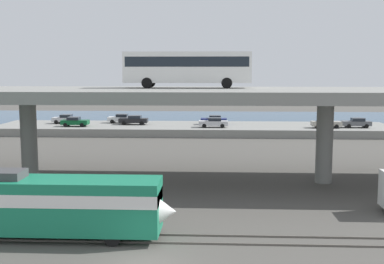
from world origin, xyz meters
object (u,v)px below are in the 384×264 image
Objects in this scene: parked_car_0 at (75,122)px; parked_car_2 at (134,120)px; parked_car_5 at (357,123)px; train_locomotive at (56,203)px; parked_car_6 at (65,119)px; parked_car_7 at (326,123)px; parked_car_1 at (121,118)px; parked_car_4 at (214,122)px; parked_car_3 at (214,120)px; transit_bus_on_overpass at (187,66)px.

parked_car_2 is (8.86, 3.15, 0.00)m from parked_car_0.
parked_car_0 and parked_car_5 have the same top height.
train_locomotive reaches higher than parked_car_2.
parked_car_5 is 1.06× the size of parked_car_6.
parked_car_0 is 0.95× the size of parked_car_7.
parked_car_4 is (15.61, -5.61, 0.00)m from parked_car_1.
parked_car_3 is at bearing 179.45° from parked_car_6.
train_locomotive is at bearing 106.43° from parked_car_6.
parked_car_0 is (-12.65, 48.20, -0.18)m from train_locomotive.
train_locomotive is at bearing 96.73° from parked_car_1.
parked_car_5 is at bearing 0.84° from parked_car_0.
parked_car_3 is at bearing -90.49° from parked_car_4.
parked_car_3 is (13.11, 0.76, -0.00)m from parked_car_2.
parked_car_1 is at bearing 170.50° from parked_car_7.
parked_car_6 is at bearing 106.43° from train_locomotive.
parked_car_2 is 35.30m from parked_car_5.
parked_car_5 is 0.96× the size of parked_car_7.
train_locomotive is at bearing 94.23° from parked_car_2.
parked_car_3 is (21.96, 3.90, -0.00)m from parked_car_0.
parked_car_3 and parked_car_6 have the same top height.
parked_car_2 is (-10.74, 32.83, -8.53)m from transit_bus_on_overpass.
train_locomotive is 3.60× the size of parked_car_3.
parked_car_3 is 0.94× the size of parked_car_4.
parked_car_0 is at bearing 179.97° from parked_car_7.
train_locomotive is 52.93m from parked_car_3.
parked_car_7 is (17.26, -3.92, 0.00)m from parked_car_3.
transit_bus_on_overpass is at bearing -56.57° from parked_car_0.
parked_car_6 is at bearing -0.55° from parked_car_3.
parked_car_0 is 44.07m from parked_car_5.
parked_car_4 is (13.07, -3.27, -0.00)m from parked_car_2.
parked_car_4 is at bearing 160.24° from parked_car_1.
parked_car_2 is at bearing 3.30° from parked_car_3.
parked_car_4 is 17.29m from parked_car_7.
parked_car_6 is at bearing -56.52° from transit_bus_on_overpass.
parked_car_0 and parked_car_6 have the same top height.
parked_car_6 is 42.21m from parked_car_7.
parked_car_2 is 1.13× the size of parked_car_6.
parked_car_2 is 30.53m from parked_car_7.
parked_car_2 is at bearing -4.06° from parked_car_5.
parked_car_2 is (-3.80, 51.34, -0.18)m from train_locomotive.
train_locomotive is 3.38× the size of parked_car_4.
parked_car_1 is 1.04× the size of parked_car_6.
parked_car_3 and parked_car_7 have the same top height.
transit_bus_on_overpass reaches higher than parked_car_0.
train_locomotive reaches higher than parked_car_7.
transit_bus_on_overpass is 30.86m from parked_car_4.
transit_bus_on_overpass is 2.67× the size of parked_car_7.
parked_car_2 is at bearing 137.29° from parked_car_1.
train_locomotive is 51.48m from parked_car_2.
transit_bus_on_overpass is at bearing 85.96° from parked_car_3.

